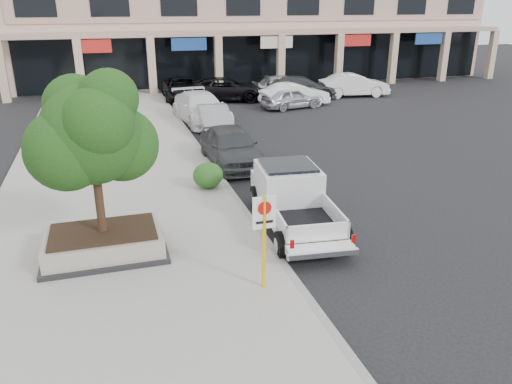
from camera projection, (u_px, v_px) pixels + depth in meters
ground at (335, 256)px, 13.51m from camera, size 120.00×120.00×0.00m
sidewalk at (116, 198)px, 17.36m from camera, size 8.00×52.00×0.15m
curb at (227, 187)px, 18.43m from camera, size 0.20×52.00×0.15m
strip_mall at (255, 23)px, 44.34m from camera, size 40.55×12.43×9.50m
planter at (104, 242)px, 13.24m from camera, size 3.20×2.20×0.68m
planter_tree at (97, 133)px, 12.37m from camera, size 2.90×2.55×4.00m
no_parking_sign at (264, 230)px, 11.28m from camera, size 0.55×0.09×2.30m
hedge at (208, 175)px, 17.95m from camera, size 1.10×0.99×0.93m
pickup_truck at (296, 201)px, 14.96m from camera, size 2.58×5.68×1.73m
curb_car_a at (231, 146)px, 20.84m from camera, size 2.05×4.86×1.64m
curb_car_b at (214, 120)px, 26.07m from camera, size 1.79×4.42×1.43m
curb_car_c at (201, 108)px, 28.28m from camera, size 2.90×5.98×1.68m
curb_car_d at (182, 89)px, 35.09m from camera, size 2.88×5.73×1.56m
lot_car_a at (291, 98)px, 32.21m from camera, size 4.23×2.44×1.35m
lot_car_b at (295, 95)px, 32.90m from camera, size 4.74×2.03×1.52m
lot_car_c at (301, 87)px, 35.82m from camera, size 5.65×3.53×1.53m
lot_car_d at (226, 89)px, 34.73m from camera, size 6.21×3.90×1.60m
lot_car_e at (284, 85)px, 36.31m from camera, size 4.81×2.07×1.62m
lot_car_f at (354, 85)px, 36.35m from camera, size 5.17×2.39×1.64m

